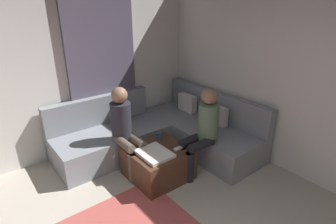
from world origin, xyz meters
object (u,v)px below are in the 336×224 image
ottoman (158,162)px  person_on_couch_back (203,128)px  coffee_mug (159,136)px  game_remote (179,148)px  sectional_couch (163,133)px  person_on_couch_side (125,127)px

ottoman → person_on_couch_back: person_on_couch_back is taller
ottoman → coffee_mug: 0.38m
coffee_mug → person_on_couch_back: person_on_couch_back is taller
coffee_mug → game_remote: size_ratio=0.63×
sectional_couch → coffee_mug: bearing=-44.4°
ottoman → person_on_couch_side: person_on_couch_side is taller
game_remote → person_on_couch_side: person_on_couch_side is taller
game_remote → coffee_mug: bearing=-174.3°
sectional_couch → ottoman: 0.76m
game_remote → person_on_couch_side: (-0.59, -0.46, 0.23)m
coffee_mug → game_remote: coffee_mug is taller
sectional_couch → person_on_couch_side: 0.85m
sectional_couch → coffee_mug: size_ratio=26.84×
ottoman → game_remote: 0.36m
person_on_couch_back → person_on_couch_side: size_ratio=1.00×
sectional_couch → coffee_mug: 0.50m
sectional_couch → person_on_couch_side: (0.15, -0.75, 0.38)m
game_remote → person_on_couch_back: (0.09, 0.34, 0.23)m
ottoman → person_on_couch_back: (0.27, 0.56, 0.45)m
person_on_couch_side → sectional_couch: bearing=-168.9°
game_remote → person_on_couch_back: bearing=75.5°
coffee_mug → person_on_couch_side: size_ratio=0.08×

